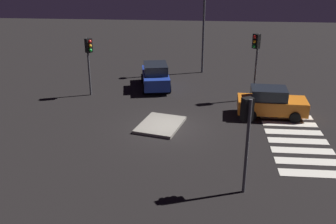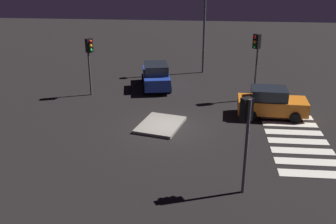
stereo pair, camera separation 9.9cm
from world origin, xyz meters
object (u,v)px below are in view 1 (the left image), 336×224
object	(u,v)px
traffic_island	(160,125)
traffic_light_east	(256,51)
car_blue	(155,76)
street_lamp	(204,5)
traffic_light_south	(247,122)
car_orange	(271,103)
traffic_light_north	(89,53)

from	to	relation	value
traffic_island	traffic_light_east	distance (m)	8.50
car_blue	street_lamp	world-z (taller)	street_lamp
car_blue	traffic_light_east	size ratio (longest dim) A/B	1.00
traffic_island	traffic_light_south	distance (m)	8.30
car_orange	traffic_light_north	size ratio (longest dim) A/B	1.05
traffic_island	traffic_light_east	size ratio (longest dim) A/B	0.77
car_blue	traffic_light_south	world-z (taller)	traffic_light_south
car_blue	traffic_island	bearing A→B (deg)	178.44
car_blue	traffic_light_north	world-z (taller)	traffic_light_north
car_blue	traffic_light_north	xyz separation A→B (m)	(-2.17, 4.35, 2.18)
traffic_island	traffic_light_north	world-z (taller)	traffic_light_north
traffic_island	traffic_light_north	distance (m)	8.05
traffic_light_north	car_orange	bearing A→B (deg)	28.04
traffic_light_south	street_lamp	xyz separation A→B (m)	(18.17, 1.83, 2.43)
traffic_light_east	street_lamp	distance (m)	7.80
traffic_light_east	traffic_light_south	xyz separation A→B (m)	(-11.55, 1.69, -0.29)
car_orange	traffic_light_east	size ratio (longest dim) A/B	0.94
traffic_island	car_orange	xyz separation A→B (m)	(2.19, -6.68, 0.82)
traffic_light_east	traffic_light_south	distance (m)	11.68
traffic_light_north	street_lamp	distance (m)	10.61
traffic_light_east	traffic_light_north	xyz separation A→B (m)	(-0.06, 11.37, -0.37)
traffic_light_north	traffic_light_east	bearing A→B (deg)	41.57
traffic_light_north	car_blue	bearing A→B (deg)	67.71
street_lamp	car_orange	bearing A→B (deg)	-155.67
car_orange	street_lamp	distance (m)	11.49
car_blue	traffic_light_south	distance (m)	14.83
traffic_island	street_lamp	size ratio (longest dim) A/B	0.42
car_blue	street_lamp	bearing A→B (deg)	-48.25
traffic_light_east	traffic_light_south	world-z (taller)	traffic_light_east
traffic_light_north	traffic_light_south	world-z (taller)	traffic_light_south
traffic_light_south	street_lamp	bearing A→B (deg)	-25.01
car_orange	car_blue	size ratio (longest dim) A/B	0.94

